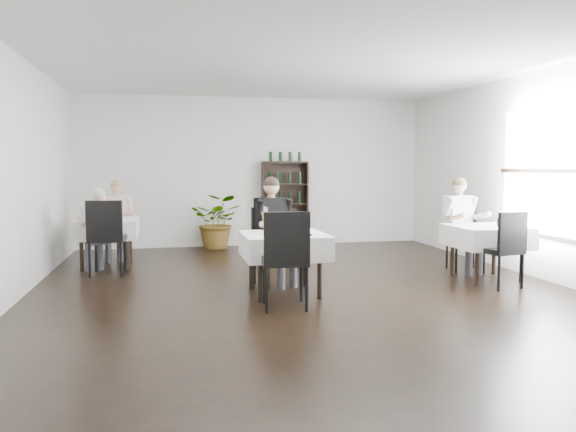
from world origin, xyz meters
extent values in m
plane|color=black|center=(0.00, 0.00, 0.00)|extent=(9.00, 9.00, 0.00)
plane|color=white|center=(0.00, 0.00, 3.00)|extent=(9.00, 9.00, 0.00)
plane|color=white|center=(0.00, 4.50, 1.50)|extent=(7.00, 0.00, 7.00)
plane|color=white|center=(0.00, -4.50, 1.50)|extent=(7.00, 0.00, 7.00)
plane|color=white|center=(-3.50, 0.00, 1.50)|extent=(0.00, 9.00, 9.00)
plane|color=white|center=(3.50, 0.00, 1.50)|extent=(0.00, 9.00, 9.00)
cube|color=white|center=(3.48, 0.00, 1.55)|extent=(0.03, 2.20, 1.80)
cube|color=black|center=(3.46, 0.00, 0.63)|extent=(0.05, 2.30, 0.06)
cube|color=black|center=(0.60, 4.32, 0.10)|extent=(0.90, 0.28, 0.20)
cylinder|color=black|center=(-0.67, -0.36, 0.35)|extent=(0.06, 0.06, 0.71)
cylinder|color=black|center=(-0.67, 0.36, 0.35)|extent=(0.06, 0.06, 0.71)
cylinder|color=black|center=(0.07, -0.36, 0.35)|extent=(0.06, 0.06, 0.71)
cylinder|color=black|center=(0.07, 0.36, 0.35)|extent=(0.06, 0.06, 0.71)
cube|color=black|center=(-0.30, 0.00, 0.73)|extent=(0.85, 0.85, 0.04)
cube|color=white|center=(-0.30, 0.00, 0.62)|extent=(1.03, 1.03, 0.30)
cylinder|color=black|center=(-3.04, 2.16, 0.35)|extent=(0.06, 0.06, 0.71)
cylinder|color=black|center=(-3.04, 2.84, 0.35)|extent=(0.06, 0.06, 0.71)
cylinder|color=black|center=(-2.36, 2.16, 0.35)|extent=(0.06, 0.06, 0.71)
cylinder|color=black|center=(-2.36, 2.84, 0.35)|extent=(0.06, 0.06, 0.71)
cube|color=black|center=(-2.70, 2.50, 0.73)|extent=(0.80, 0.80, 0.04)
cube|color=white|center=(-2.70, 2.50, 0.62)|extent=(0.98, 0.98, 0.30)
cylinder|color=black|center=(2.36, -0.04, 0.35)|extent=(0.06, 0.06, 0.71)
cylinder|color=black|center=(2.36, 0.64, 0.35)|extent=(0.06, 0.06, 0.71)
cylinder|color=black|center=(3.04, -0.04, 0.35)|extent=(0.06, 0.06, 0.71)
cylinder|color=black|center=(3.04, 0.64, 0.35)|extent=(0.06, 0.06, 0.71)
cube|color=black|center=(2.70, 0.30, 0.73)|extent=(0.80, 0.80, 0.04)
cube|color=white|center=(2.70, 0.30, 0.62)|extent=(0.98, 0.98, 0.30)
imported|color=#1E561D|center=(-0.78, 4.17, 0.54)|extent=(1.18, 1.10, 1.08)
cylinder|color=black|center=(-0.45, 0.28, 0.24)|extent=(0.04, 0.04, 0.48)
cylinder|color=black|center=(-0.57, 0.68, 0.24)|extent=(0.04, 0.04, 0.48)
cylinder|color=black|center=(-0.05, 0.40, 0.24)|extent=(0.04, 0.04, 0.48)
cylinder|color=black|center=(-0.17, 0.80, 0.24)|extent=(0.04, 0.04, 0.48)
cube|color=black|center=(-0.31, 0.54, 0.51)|extent=(0.60, 0.60, 0.07)
cube|color=black|center=(-0.38, 0.75, 0.79)|extent=(0.47, 0.19, 0.52)
cylinder|color=black|center=(-0.19, -0.48, 0.25)|extent=(0.04, 0.04, 0.51)
cylinder|color=black|center=(-0.23, -0.92, 0.25)|extent=(0.04, 0.04, 0.51)
cylinder|color=black|center=(-0.63, -0.43, 0.25)|extent=(0.04, 0.04, 0.51)
cylinder|color=black|center=(-0.67, -0.87, 0.25)|extent=(0.04, 0.04, 0.51)
cube|color=black|center=(-0.43, -0.68, 0.54)|extent=(0.56, 0.56, 0.08)
cube|color=black|center=(-0.45, -0.91, 0.84)|extent=(0.51, 0.11, 0.55)
cylinder|color=black|center=(-2.89, 2.93, 0.24)|extent=(0.04, 0.04, 0.49)
cylinder|color=black|center=(-2.90, 3.35, 0.24)|extent=(0.04, 0.04, 0.49)
cylinder|color=black|center=(-2.47, 2.93, 0.24)|extent=(0.04, 0.04, 0.49)
cylinder|color=black|center=(-2.47, 3.36, 0.24)|extent=(0.04, 0.04, 0.49)
cube|color=black|center=(-2.68, 3.14, 0.52)|extent=(0.49, 0.49, 0.07)
cube|color=black|center=(-2.69, 3.36, 0.80)|extent=(0.49, 0.06, 0.53)
cylinder|color=black|center=(-2.37, 2.03, 0.26)|extent=(0.04, 0.04, 0.51)
cylinder|color=black|center=(-2.41, 1.59, 0.26)|extent=(0.04, 0.04, 0.51)
cylinder|color=black|center=(-2.82, 2.06, 0.26)|extent=(0.04, 0.04, 0.51)
cylinder|color=black|center=(-2.85, 1.62, 0.26)|extent=(0.04, 0.04, 0.51)
cube|color=black|center=(-2.61, 1.82, 0.55)|extent=(0.55, 0.55, 0.08)
cube|color=black|center=(-2.63, 1.59, 0.85)|extent=(0.51, 0.09, 0.56)
cylinder|color=black|center=(2.51, 0.81, 0.25)|extent=(0.04, 0.04, 0.49)
cylinder|color=black|center=(2.58, 1.23, 0.25)|extent=(0.04, 0.04, 0.49)
cylinder|color=black|center=(2.93, 0.73, 0.25)|extent=(0.04, 0.04, 0.49)
cylinder|color=black|center=(3.00, 1.16, 0.25)|extent=(0.04, 0.04, 0.49)
cube|color=black|center=(2.76, 0.98, 0.52)|extent=(0.56, 0.56, 0.07)
cube|color=black|center=(2.80, 1.20, 0.81)|extent=(0.49, 0.13, 0.53)
cylinder|color=black|center=(2.75, 0.05, 0.23)|extent=(0.04, 0.04, 0.47)
cylinder|color=black|center=(2.84, -0.35, 0.23)|extent=(0.04, 0.04, 0.47)
cylinder|color=black|center=(2.35, -0.04, 0.23)|extent=(0.04, 0.04, 0.47)
cylinder|color=black|center=(2.44, -0.43, 0.23)|extent=(0.04, 0.04, 0.47)
cube|color=black|center=(2.59, -0.19, 0.50)|extent=(0.55, 0.55, 0.07)
cube|color=black|center=(2.64, -0.40, 0.77)|extent=(0.47, 0.15, 0.51)
cube|color=#46454E|center=(-0.37, 0.43, 0.57)|extent=(0.31, 0.45, 0.14)
cylinder|color=#46454E|center=(-0.29, 0.27, 0.25)|extent=(0.11, 0.11, 0.50)
cube|color=#46454E|center=(-0.18, 0.52, 0.57)|extent=(0.31, 0.45, 0.14)
cylinder|color=#46454E|center=(-0.10, 0.35, 0.25)|extent=(0.11, 0.11, 0.50)
cube|color=black|center=(-0.35, 0.65, 0.91)|extent=(0.46, 0.38, 0.56)
cylinder|color=tan|center=(-0.45, 0.30, 0.89)|extent=(0.21, 0.32, 0.16)
cylinder|color=tan|center=(-0.03, 0.50, 0.89)|extent=(0.21, 0.32, 0.16)
sphere|color=tan|center=(-0.35, 0.63, 1.34)|extent=(0.21, 0.21, 0.21)
sphere|color=black|center=(-0.35, 0.63, 1.37)|extent=(0.21, 0.21, 0.21)
cube|color=#46454E|center=(-2.70, 3.07, 0.54)|extent=(0.18, 0.41, 0.13)
cylinder|color=#46454E|center=(-2.72, 2.90, 0.23)|extent=(0.11, 0.11, 0.47)
cube|color=#46454E|center=(-2.51, 3.05, 0.54)|extent=(0.18, 0.41, 0.13)
cylinder|color=#46454E|center=(-2.53, 2.88, 0.23)|extent=(0.11, 0.11, 0.47)
cube|color=beige|center=(-2.59, 3.24, 0.85)|extent=(0.40, 0.25, 0.53)
cylinder|color=tan|center=(-2.84, 3.01, 0.83)|extent=(0.11, 0.30, 0.15)
cylinder|color=tan|center=(-2.40, 2.96, 0.83)|extent=(0.11, 0.30, 0.15)
sphere|color=tan|center=(-2.59, 3.22, 1.25)|extent=(0.20, 0.20, 0.20)
sphere|color=olive|center=(-2.59, 3.22, 1.28)|extent=(0.20, 0.20, 0.20)
cube|color=#46454E|center=(-2.71, 2.09, 0.50)|extent=(0.26, 0.40, 0.13)
cylinder|color=#46454E|center=(-2.78, 2.23, 0.22)|extent=(0.10, 0.10, 0.44)
cube|color=#46454E|center=(-2.88, 2.02, 0.50)|extent=(0.26, 0.40, 0.13)
cylinder|color=#46454E|center=(-2.94, 2.16, 0.22)|extent=(0.10, 0.10, 0.44)
cube|color=silver|center=(-2.73, 1.89, 0.80)|extent=(0.41, 0.32, 0.49)
cylinder|color=tan|center=(-2.64, 2.20, 0.78)|extent=(0.18, 0.28, 0.14)
cylinder|color=tan|center=(-3.01, 2.03, 0.78)|extent=(0.18, 0.28, 0.14)
sphere|color=tan|center=(-2.74, 1.91, 1.17)|extent=(0.19, 0.19, 0.19)
sphere|color=beige|center=(-2.74, 1.91, 1.20)|extent=(0.19, 0.19, 0.19)
cube|color=#46454E|center=(2.56, 0.77, 0.56)|extent=(0.23, 0.44, 0.14)
cylinder|color=#46454E|center=(2.60, 0.59, 0.25)|extent=(0.11, 0.11, 0.49)
cube|color=#46454E|center=(2.75, 0.81, 0.56)|extent=(0.23, 0.44, 0.14)
cylinder|color=#46454E|center=(2.80, 0.64, 0.25)|extent=(0.11, 0.11, 0.49)
cube|color=silver|center=(2.61, 0.97, 0.89)|extent=(0.44, 0.31, 0.55)
cylinder|color=tan|center=(2.45, 0.66, 0.87)|extent=(0.15, 0.32, 0.16)
cylinder|color=tan|center=(2.90, 0.76, 0.87)|extent=(0.15, 0.32, 0.16)
sphere|color=tan|center=(2.62, 0.95, 1.32)|extent=(0.21, 0.21, 0.21)
sphere|color=brown|center=(2.62, 0.95, 1.35)|extent=(0.21, 0.21, 0.21)
cube|color=white|center=(-0.25, 0.23, 0.78)|extent=(0.25, 0.25, 0.02)
cube|color=#602A1B|center=(-0.28, 0.21, 0.80)|extent=(0.11, 0.10, 0.02)
sphere|color=#417A20|center=(-0.20, 0.27, 0.82)|extent=(0.06, 0.06, 0.06)
cube|color=#946543|center=(-0.24, 0.17, 0.80)|extent=(0.10, 0.09, 0.02)
cube|color=white|center=(-0.24, -0.25, 0.78)|extent=(0.28, 0.28, 0.02)
cube|color=#602A1B|center=(-0.27, -0.27, 0.80)|extent=(0.13, 0.11, 0.03)
sphere|color=#417A20|center=(-0.17, -0.21, 0.82)|extent=(0.07, 0.07, 0.07)
cube|color=#946543|center=(-0.21, -0.32, 0.80)|extent=(0.12, 0.10, 0.02)
cone|color=black|center=(-0.53, -0.06, 0.91)|extent=(0.08, 0.08, 0.27)
cylinder|color=silver|center=(-0.53, -0.06, 1.08)|extent=(0.02, 0.02, 0.07)
cone|color=gold|center=(-0.53, 0.10, 0.91)|extent=(0.08, 0.08, 0.27)
cylinder|color=silver|center=(-0.53, 0.10, 1.07)|extent=(0.02, 0.02, 0.07)
cylinder|color=silver|center=(-0.46, -0.04, 0.88)|extent=(0.07, 0.07, 0.22)
cylinder|color=#AF190A|center=(-0.46, -0.04, 0.86)|extent=(0.07, 0.07, 0.05)
cylinder|color=silver|center=(-0.46, -0.04, 1.02)|extent=(0.03, 0.03, 0.05)
cube|color=black|center=(-0.09, -0.22, 0.77)|extent=(0.22, 0.19, 0.01)
cylinder|color=silver|center=(-0.11, -0.22, 0.78)|extent=(0.07, 0.21, 0.01)
cylinder|color=silver|center=(-0.07, -0.22, 0.78)|extent=(0.06, 0.21, 0.01)
cylinder|color=black|center=(2.86, 0.27, 0.82)|extent=(0.05, 0.05, 0.10)
camera|label=1|loc=(-1.70, -6.85, 1.60)|focal=35.00mm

